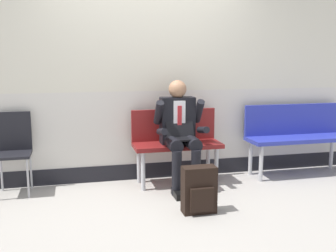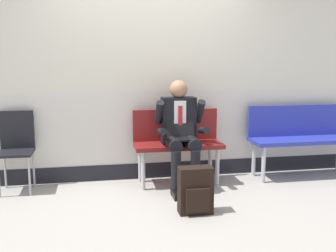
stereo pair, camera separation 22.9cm
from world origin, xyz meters
name	(u,v)px [view 1 (the left image)]	position (x,y,z in m)	size (l,w,h in m)	color
ground_plane	(157,195)	(0.00, 0.00, 0.00)	(18.00, 18.00, 0.00)	#9E9991
station_wall	(145,54)	(0.00, 0.70, 1.56)	(5.66, 0.14, 3.14)	beige
bench_with_person	(176,139)	(0.32, 0.42, 0.53)	(1.05, 0.42, 0.89)	maroon
bench_empty	(296,132)	(1.95, 0.43, 0.55)	(1.36, 0.42, 0.91)	#28339E
person_seated	(180,131)	(0.32, 0.23, 0.67)	(0.57, 0.70, 1.25)	black
backpack	(199,190)	(0.30, -0.58, 0.23)	(0.33, 0.20, 0.47)	black
folding_chair	(13,145)	(-1.53, 0.49, 0.55)	(0.38, 0.38, 0.91)	black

